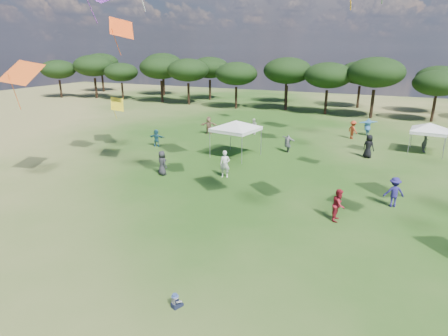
{
  "coord_description": "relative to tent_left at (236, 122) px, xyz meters",
  "views": [
    {
      "loc": [
        5.76,
        -7.02,
        8.61
      ],
      "look_at": [
        -0.14,
        6.0,
        4.0
      ],
      "focal_mm": 30.0,
      "sensor_mm": 36.0,
      "label": 1
    }
  ],
  "objects": [
    {
      "name": "tent_right",
      "position": [
        14.48,
        7.73,
        -0.41
      ],
      "size": [
        5.58,
        5.58,
        2.88
      ],
      "rotation": [
        0.0,
        0.0,
        -0.1
      ],
      "color": "gray",
      "rests_on": "ground"
    },
    {
      "name": "festival_crowd",
      "position": [
        5.66,
        3.33,
        -2.0
      ],
      "size": [
        29.75,
        23.08,
        1.93
      ],
      "color": "silver",
      "rests_on": "ground"
    },
    {
      "name": "toddler",
      "position": [
        5.46,
        -18.46,
        -2.63
      ],
      "size": [
        0.42,
        0.45,
        0.55
      ],
      "rotation": [
        0.0,
        0.0,
        -0.38
      ],
      "color": "#161B32",
      "rests_on": "ground"
    },
    {
      "name": "tree_line",
      "position": [
        8.1,
        26.73,
        2.55
      ],
      "size": [
        108.78,
        17.63,
        7.77
      ],
      "color": "black",
      "rests_on": "ground"
    },
    {
      "name": "tent_left",
      "position": [
        0.0,
        0.0,
        0.0
      ],
      "size": [
        6.46,
        6.46,
        3.3
      ],
      "rotation": [
        0.0,
        0.0,
        -0.17
      ],
      "color": "gray",
      "rests_on": "ground"
    }
  ]
}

